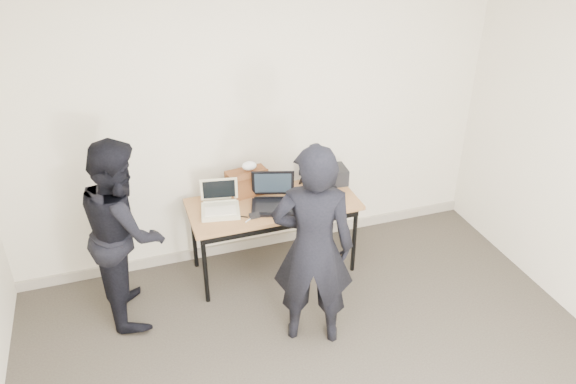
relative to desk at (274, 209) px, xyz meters
name	(u,v)px	position (x,y,z in m)	size (l,w,h in m)	color
room	(362,269)	(-0.04, -1.83, 0.69)	(4.60, 4.60, 2.80)	#3B352D
desk	(274,209)	(0.00, 0.00, 0.00)	(1.50, 0.66, 0.72)	#956439
laptop_beige	(220,205)	(-0.47, 0.03, 0.11)	(0.37, 0.37, 0.26)	beige
laptop_center	(273,198)	(-0.01, -0.02, 0.12)	(0.46, 0.46, 0.29)	black
laptop_right	(320,179)	(0.51, 0.19, 0.11)	(0.42, 0.42, 0.23)	black
leather_satchel	(247,182)	(-0.18, 0.23, 0.19)	(0.38, 0.23, 0.25)	brown
tissue	(249,166)	(-0.15, 0.23, 0.34)	(0.13, 0.10, 0.08)	white
equipment_box	(332,175)	(0.63, 0.19, 0.14)	(0.27, 0.23, 0.15)	black
power_brick	(254,216)	(-0.22, -0.17, 0.08)	(0.09, 0.05, 0.03)	black
cables	(278,202)	(0.05, 0.01, 0.06)	(1.13, 0.51, 0.01)	black
person_typist	(313,248)	(0.03, -0.91, 0.19)	(0.62, 0.41, 1.70)	black
person_observer	(124,231)	(-1.29, -0.14, 0.13)	(0.77, 0.60, 1.58)	black
baseboard	(259,242)	(-0.04, 0.40, -0.61)	(4.50, 0.03, 0.10)	#A29786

